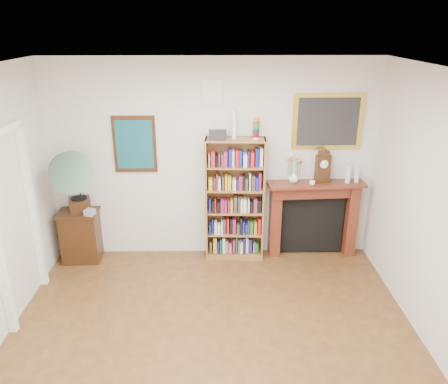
{
  "coord_description": "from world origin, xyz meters",
  "views": [
    {
      "loc": [
        0.05,
        -3.27,
        3.19
      ],
      "look_at": [
        0.14,
        1.6,
        1.29
      ],
      "focal_mm": 35.0,
      "sensor_mm": 36.0,
      "label": 1
    }
  ],
  "objects_px": {
    "bookshelf": "(235,194)",
    "gramophone": "(72,178)",
    "fireplace": "(313,212)",
    "mantel_clock": "(323,167)",
    "side_cabinet": "(81,236)",
    "flower_vase": "(294,177)",
    "cd_stack": "(90,212)",
    "teacup": "(312,183)",
    "bottle_right": "(357,175)",
    "bottle_left": "(348,174)"
  },
  "relations": [
    {
      "from": "bookshelf",
      "to": "gramophone",
      "type": "relative_size",
      "value": 2.18
    },
    {
      "from": "fireplace",
      "to": "mantel_clock",
      "type": "bearing_deg",
      "value": -34.56
    },
    {
      "from": "side_cabinet",
      "to": "fireplace",
      "type": "bearing_deg",
      "value": -0.06
    },
    {
      "from": "gramophone",
      "to": "flower_vase",
      "type": "height_order",
      "value": "gramophone"
    },
    {
      "from": "bookshelf",
      "to": "cd_stack",
      "type": "distance_m",
      "value": 2.0
    },
    {
      "from": "mantel_clock",
      "to": "teacup",
      "type": "height_order",
      "value": "mantel_clock"
    },
    {
      "from": "flower_vase",
      "to": "fireplace",
      "type": "bearing_deg",
      "value": 5.0
    },
    {
      "from": "flower_vase",
      "to": "bottle_right",
      "type": "bearing_deg",
      "value": -0.97
    },
    {
      "from": "cd_stack",
      "to": "side_cabinet",
      "type": "bearing_deg",
      "value": 151.9
    },
    {
      "from": "fireplace",
      "to": "bottle_right",
      "type": "distance_m",
      "value": 0.79
    },
    {
      "from": "mantel_clock",
      "to": "fireplace",
      "type": "bearing_deg",
      "value": 136.16
    },
    {
      "from": "bookshelf",
      "to": "bottle_right",
      "type": "distance_m",
      "value": 1.69
    },
    {
      "from": "fireplace",
      "to": "bottle_left",
      "type": "height_order",
      "value": "bottle_left"
    },
    {
      "from": "teacup",
      "to": "bottle_left",
      "type": "xyz_separation_m",
      "value": [
        0.5,
        0.08,
        0.09
      ]
    },
    {
      "from": "bottle_left",
      "to": "bottle_right",
      "type": "distance_m",
      "value": 0.13
    },
    {
      "from": "cd_stack",
      "to": "teacup",
      "type": "bearing_deg",
      "value": 1.45
    },
    {
      "from": "cd_stack",
      "to": "teacup",
      "type": "height_order",
      "value": "teacup"
    },
    {
      "from": "flower_vase",
      "to": "gramophone",
      "type": "bearing_deg",
      "value": -176.46
    },
    {
      "from": "gramophone",
      "to": "bottle_right",
      "type": "bearing_deg",
      "value": -17.04
    },
    {
      "from": "flower_vase",
      "to": "bottle_right",
      "type": "height_order",
      "value": "bottle_right"
    },
    {
      "from": "gramophone",
      "to": "mantel_clock",
      "type": "distance_m",
      "value": 3.36
    },
    {
      "from": "cd_stack",
      "to": "bottle_left",
      "type": "distance_m",
      "value": 3.56
    },
    {
      "from": "bookshelf",
      "to": "gramophone",
      "type": "bearing_deg",
      "value": -173.49
    },
    {
      "from": "flower_vase",
      "to": "side_cabinet",
      "type": "bearing_deg",
      "value": -178.24
    },
    {
      "from": "side_cabinet",
      "to": "fireplace",
      "type": "xyz_separation_m",
      "value": [
        3.3,
        0.12,
        0.29
      ]
    },
    {
      "from": "gramophone",
      "to": "cd_stack",
      "type": "height_order",
      "value": "gramophone"
    },
    {
      "from": "gramophone",
      "to": "bottle_right",
      "type": "height_order",
      "value": "gramophone"
    },
    {
      "from": "bottle_left",
      "to": "mantel_clock",
      "type": "bearing_deg",
      "value": 176.14
    },
    {
      "from": "bookshelf",
      "to": "gramophone",
      "type": "distance_m",
      "value": 2.18
    },
    {
      "from": "gramophone",
      "to": "bookshelf",
      "type": "bearing_deg",
      "value": -15.71
    },
    {
      "from": "flower_vase",
      "to": "mantel_clock",
      "type": "bearing_deg",
      "value": -2.31
    },
    {
      "from": "side_cabinet",
      "to": "teacup",
      "type": "xyz_separation_m",
      "value": [
        3.22,
        -0.03,
        0.79
      ]
    },
    {
      "from": "fireplace",
      "to": "flower_vase",
      "type": "relative_size",
      "value": 9.26
    },
    {
      "from": "bookshelf",
      "to": "fireplace",
      "type": "relative_size",
      "value": 1.49
    },
    {
      "from": "cd_stack",
      "to": "flower_vase",
      "type": "relative_size",
      "value": 0.82
    },
    {
      "from": "side_cabinet",
      "to": "bottle_left",
      "type": "xyz_separation_m",
      "value": [
        3.72,
        0.05,
        0.88
      ]
    },
    {
      "from": "cd_stack",
      "to": "flower_vase",
      "type": "distance_m",
      "value": 2.83
    },
    {
      "from": "side_cabinet",
      "to": "cd_stack",
      "type": "relative_size",
      "value": 6.21
    },
    {
      "from": "bottle_left",
      "to": "cd_stack",
      "type": "bearing_deg",
      "value": -177.45
    },
    {
      "from": "mantel_clock",
      "to": "teacup",
      "type": "xyz_separation_m",
      "value": [
        -0.15,
        -0.1,
        -0.18
      ]
    },
    {
      "from": "flower_vase",
      "to": "bottle_left",
      "type": "xyz_separation_m",
      "value": [
        0.74,
        -0.04,
        0.05
      ]
    },
    {
      "from": "fireplace",
      "to": "cd_stack",
      "type": "height_order",
      "value": "fireplace"
    },
    {
      "from": "side_cabinet",
      "to": "flower_vase",
      "type": "distance_m",
      "value": 3.1
    },
    {
      "from": "mantel_clock",
      "to": "cd_stack",
      "type": "bearing_deg",
      "value": 170.54
    },
    {
      "from": "fireplace",
      "to": "flower_vase",
      "type": "height_order",
      "value": "flower_vase"
    },
    {
      "from": "bookshelf",
      "to": "teacup",
      "type": "relative_size",
      "value": 26.12
    },
    {
      "from": "teacup",
      "to": "bottle_left",
      "type": "relative_size",
      "value": 0.32
    },
    {
      "from": "side_cabinet",
      "to": "bottle_right",
      "type": "distance_m",
      "value": 3.95
    },
    {
      "from": "mantel_clock",
      "to": "bottle_left",
      "type": "bearing_deg",
      "value": -16.58
    },
    {
      "from": "fireplace",
      "to": "cd_stack",
      "type": "xyz_separation_m",
      "value": [
        -3.1,
        -0.22,
        0.12
      ]
    }
  ]
}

